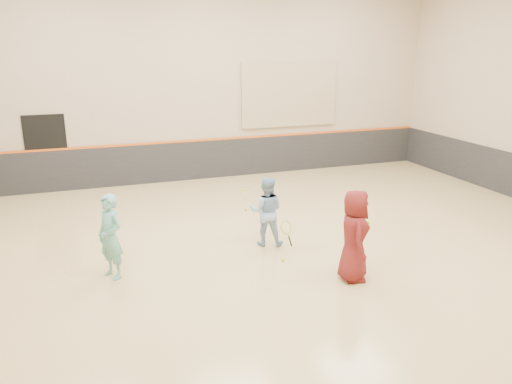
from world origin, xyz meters
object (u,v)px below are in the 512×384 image
object	(u,v)px
young_man	(354,236)
instructor	(266,211)
spare_racket	(244,189)
girl	(110,236)

from	to	relation	value
young_man	instructor	bearing A→B (deg)	41.17
spare_racket	instructor	bearing A→B (deg)	-101.28
girl	young_man	size ratio (longest dim) A/B	0.94
instructor	spare_racket	distance (m)	3.96
girl	instructor	xyz separation A→B (m)	(3.15, 0.51, -0.05)
young_man	spare_racket	world-z (taller)	young_man
girl	young_man	world-z (taller)	young_man
spare_racket	young_man	bearing A→B (deg)	-88.80
girl	spare_racket	bearing A→B (deg)	105.04
girl	spare_racket	world-z (taller)	girl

